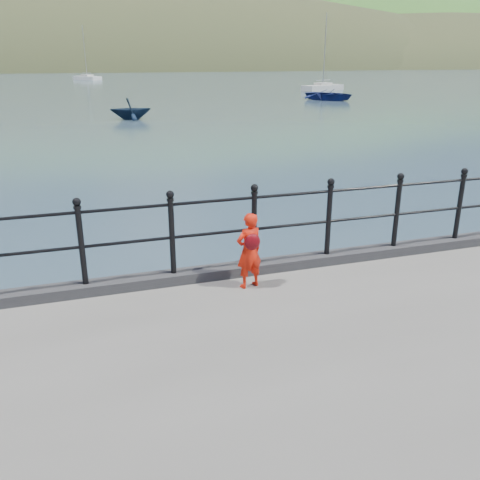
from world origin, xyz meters
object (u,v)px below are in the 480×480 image
object	(u,v)px
child	(249,250)
launch_navy	(131,109)
railing	(214,223)
launch_blue	(330,95)
sailboat_deep	(87,78)
sailboat_far	(323,88)

from	to	relation	value
child	launch_navy	distance (m)	30.38
railing	launch_blue	xyz separation A→B (m)	(23.07, 40.94, -1.29)
railing	child	world-z (taller)	railing
launch_blue	sailboat_deep	distance (m)	63.12
sailboat_far	railing	bearing A→B (deg)	-144.39
sailboat_far	launch_navy	bearing A→B (deg)	-163.21
railing	sailboat_deep	xyz separation A→B (m)	(1.72, 100.35, -1.48)
child	launch_blue	size ratio (longest dim) A/B	0.21
railing	launch_blue	bearing A→B (deg)	60.60
sailboat_far	child	bearing A→B (deg)	-143.90
child	launch_navy	size ratio (longest dim) A/B	0.39
sailboat_deep	sailboat_far	bearing A→B (deg)	1.06
launch_blue	launch_navy	distance (m)	23.71
launch_blue	sailboat_far	bearing A→B (deg)	37.80
sailboat_far	sailboat_deep	xyz separation A→B (m)	(-27.99, 44.66, -0.00)
launch_blue	sailboat_deep	bearing A→B (deg)	81.82
sailboat_deep	launch_blue	bearing A→B (deg)	-11.24
sailboat_deep	child	bearing A→B (deg)	-31.78
launch_blue	sailboat_deep	size ratio (longest dim) A/B	0.52
launch_navy	sailboat_deep	size ratio (longest dim) A/B	0.27
child	sailboat_deep	distance (m)	100.82
launch_navy	sailboat_deep	distance (m)	70.49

